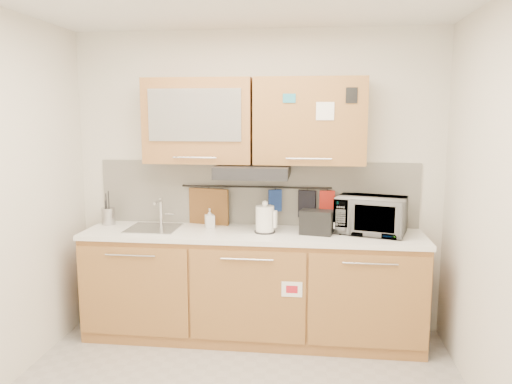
# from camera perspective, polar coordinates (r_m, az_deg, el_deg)

# --- Properties ---
(wall_back) EXTENTS (3.20, 0.00, 3.20)m
(wall_back) POSITION_cam_1_polar(r_m,az_deg,el_deg) (4.38, 0.05, 1.19)
(wall_back) COLOR silver
(wall_back) RESTS_ON ground
(base_cabinet) EXTENTS (2.80, 0.64, 0.88)m
(base_cabinet) POSITION_cam_1_polar(r_m,az_deg,el_deg) (4.30, -0.44, -11.26)
(base_cabinet) COLOR #AD7C3D
(base_cabinet) RESTS_ON floor
(countertop) EXTENTS (2.82, 0.62, 0.04)m
(countertop) POSITION_cam_1_polar(r_m,az_deg,el_deg) (4.16, -0.45, -4.85)
(countertop) COLOR white
(countertop) RESTS_ON base_cabinet
(backsplash) EXTENTS (2.80, 0.02, 0.56)m
(backsplash) POSITION_cam_1_polar(r_m,az_deg,el_deg) (4.39, 0.03, -0.12)
(backsplash) COLOR silver
(backsplash) RESTS_ON countertop
(upper_cabinets) EXTENTS (1.82, 0.37, 0.70)m
(upper_cabinets) POSITION_cam_1_polar(r_m,az_deg,el_deg) (4.17, -0.30, 8.11)
(upper_cabinets) COLOR #AD7C3D
(upper_cabinets) RESTS_ON wall_back
(range_hood) EXTENTS (0.60, 0.46, 0.10)m
(range_hood) POSITION_cam_1_polar(r_m,az_deg,el_deg) (4.12, -0.36, 2.39)
(range_hood) COLOR black
(range_hood) RESTS_ON upper_cabinets
(sink) EXTENTS (0.42, 0.40, 0.26)m
(sink) POSITION_cam_1_polar(r_m,az_deg,el_deg) (4.35, -11.60, -4.07)
(sink) COLOR silver
(sink) RESTS_ON countertop
(utensil_rail) EXTENTS (1.30, 0.02, 0.02)m
(utensil_rail) POSITION_cam_1_polar(r_m,az_deg,el_deg) (4.34, -0.02, 0.58)
(utensil_rail) COLOR black
(utensil_rail) RESTS_ON backsplash
(utensil_crock) EXTENTS (0.16, 0.16, 0.30)m
(utensil_crock) POSITION_cam_1_polar(r_m,az_deg,el_deg) (4.61, -16.51, -2.63)
(utensil_crock) COLOR #A8A8AC
(utensil_crock) RESTS_ON countertop
(kettle) EXTENTS (0.20, 0.20, 0.27)m
(kettle) POSITION_cam_1_polar(r_m,az_deg,el_deg) (4.11, 1.04, -3.20)
(kettle) COLOR white
(kettle) RESTS_ON countertop
(toaster) EXTENTS (0.28, 0.20, 0.20)m
(toaster) POSITION_cam_1_polar(r_m,az_deg,el_deg) (4.08, 6.94, -3.43)
(toaster) COLOR black
(toaster) RESTS_ON countertop
(microwave) EXTENTS (0.62, 0.50, 0.30)m
(microwave) POSITION_cam_1_polar(r_m,az_deg,el_deg) (4.19, 13.00, -2.59)
(microwave) COLOR #999999
(microwave) RESTS_ON countertop
(soap_bottle) EXTENTS (0.10, 0.10, 0.17)m
(soap_bottle) POSITION_cam_1_polar(r_m,az_deg,el_deg) (4.29, -5.30, -3.01)
(soap_bottle) COLOR #999999
(soap_bottle) RESTS_ON countertop
(cutting_board) EXTENTS (0.37, 0.11, 0.46)m
(cutting_board) POSITION_cam_1_polar(r_m,az_deg,el_deg) (4.44, -5.41, -2.54)
(cutting_board) COLOR brown
(cutting_board) RESTS_ON utensil_rail
(oven_mitt) EXTENTS (0.12, 0.07, 0.19)m
(oven_mitt) POSITION_cam_1_polar(r_m,az_deg,el_deg) (4.33, 2.19, -0.99)
(oven_mitt) COLOR navy
(oven_mitt) RESTS_ON utensil_rail
(dark_pouch) EXTENTS (0.16, 0.08, 0.24)m
(dark_pouch) POSITION_cam_1_polar(r_m,az_deg,el_deg) (4.32, 5.86, -1.36)
(dark_pouch) COLOR black
(dark_pouch) RESTS_ON utensil_rail
(pot_holder) EXTENTS (0.13, 0.03, 0.16)m
(pot_holder) POSITION_cam_1_polar(r_m,az_deg,el_deg) (4.31, 8.13, -0.91)
(pot_holder) COLOR #AE2117
(pot_holder) RESTS_ON utensil_rail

